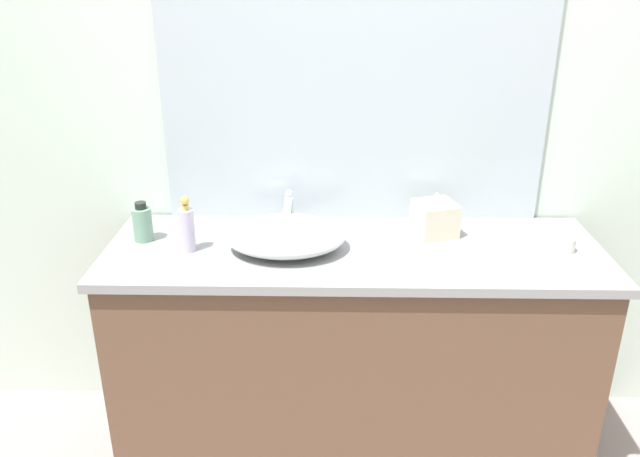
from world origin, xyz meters
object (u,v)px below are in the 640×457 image
soap_dispenser (187,228)px  candle_jar (567,245)px  sink_basin (285,235)px  lotion_bottle (143,223)px  tissue_box (435,217)px

soap_dispenser → candle_jar: size_ratio=3.44×
sink_basin → lotion_bottle: size_ratio=2.90×
lotion_bottle → candle_jar: 1.48m
lotion_bottle → tissue_box: (1.05, 0.08, 0.00)m
tissue_box → candle_jar: (0.43, -0.14, -0.04)m
candle_jar → sink_basin: bearing=-179.9°
sink_basin → lotion_bottle: lotion_bottle is taller
soap_dispenser → lotion_bottle: size_ratio=1.39×
tissue_box → candle_jar: bearing=-18.0°
tissue_box → sink_basin: bearing=-164.9°
sink_basin → tissue_box: size_ratio=2.41×
soap_dispenser → candle_jar: 1.30m
candle_jar → soap_dispenser: bearing=-179.1°
sink_basin → lotion_bottle: (-0.51, 0.07, 0.01)m
soap_dispenser → lotion_bottle: bearing=154.5°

